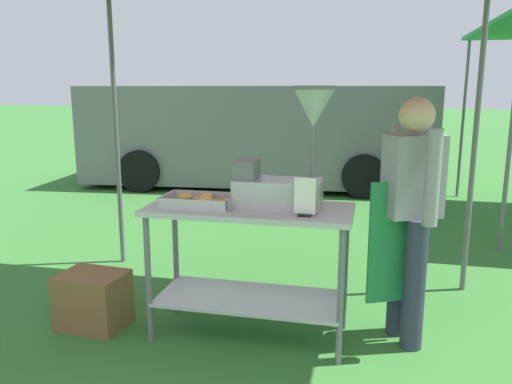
% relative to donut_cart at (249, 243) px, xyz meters
% --- Properties ---
extents(ground_plane, '(70.00, 70.00, 0.00)m').
position_rel_donut_cart_xyz_m(ground_plane, '(-0.09, 4.97, -0.66)').
color(ground_plane, '#33702D').
extents(donut_cart, '(1.34, 0.58, 0.90)m').
position_rel_donut_cart_xyz_m(donut_cart, '(0.00, 0.00, 0.00)').
color(donut_cart, '#B7B7BC').
rests_on(donut_cart, ground).
extents(donut_tray, '(0.47, 0.29, 0.07)m').
position_rel_donut_cart_xyz_m(donut_tray, '(-0.32, -0.05, 0.27)').
color(donut_tray, '#B7B7BC').
rests_on(donut_tray, donut_cart).
extents(donut_fryer, '(0.63, 0.28, 0.77)m').
position_rel_donut_cart_xyz_m(donut_fryer, '(0.24, 0.05, 0.54)').
color(donut_fryer, '#B7B7BC').
rests_on(donut_fryer, donut_cart).
extents(menu_sign, '(0.13, 0.05, 0.24)m').
position_rel_donut_cart_xyz_m(menu_sign, '(0.38, -0.16, 0.35)').
color(menu_sign, black).
rests_on(menu_sign, donut_cart).
extents(vendor, '(0.46, 0.52, 1.61)m').
position_rel_donut_cart_xyz_m(vendor, '(1.02, 0.16, 0.25)').
color(vendor, '#2D3347').
rests_on(vendor, ground).
extents(supply_crate, '(0.47, 0.38, 0.39)m').
position_rel_donut_cart_xyz_m(supply_crate, '(-1.11, -0.12, -0.46)').
color(supply_crate, brown).
rests_on(supply_crate, ground).
extents(van_grey, '(5.91, 2.47, 1.69)m').
position_rel_donut_cart_xyz_m(van_grey, '(-1.18, 5.44, 0.22)').
color(van_grey, slate).
rests_on(van_grey, ground).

